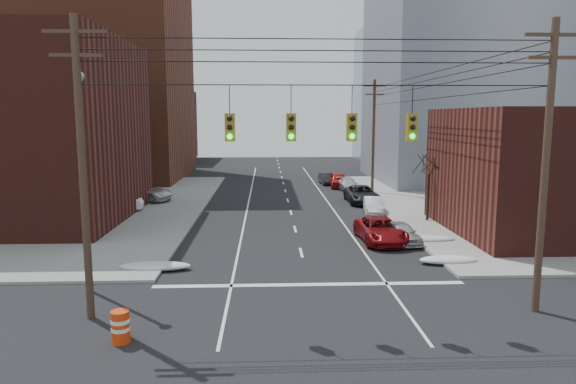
{
  "coord_description": "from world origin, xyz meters",
  "views": [
    {
      "loc": [
        -1.89,
        -15.62,
        7.48
      ],
      "look_at": [
        -0.62,
        14.8,
        3.0
      ],
      "focal_mm": 32.0,
      "sensor_mm": 36.0,
      "label": 1
    }
  ],
  "objects": [
    {
      "name": "snow_nw",
      "position": [
        -7.4,
        9.0,
        0.21
      ],
      "size": [
        3.5,
        1.08,
        0.42
      ],
      "primitive_type": "ellipsoid",
      "color": "silver",
      "rests_on": "ground"
    },
    {
      "name": "parked_car_c",
      "position": [
        6.4,
        28.37,
        0.75
      ],
      "size": [
        2.51,
        5.43,
        1.51
      ],
      "primitive_type": "imported",
      "rotation": [
        0.0,
        0.0,
        0.0
      ],
      "color": "black",
      "rests_on": "ground"
    },
    {
      "name": "construction_barrel",
      "position": [
        -6.79,
        0.83,
        0.57
      ],
      "size": [
        0.71,
        0.71,
        1.1
      ],
      "rotation": [
        0.0,
        0.0,
        0.14
      ],
      "color": "red",
      "rests_on": "ground"
    },
    {
      "name": "utility_pole_right",
      "position": [
        8.5,
        3.0,
        5.78
      ],
      "size": [
        2.2,
        0.28,
        11.0
      ],
      "color": "#473323",
      "rests_on": "ground"
    },
    {
      "name": "street_light",
      "position": [
        -9.5,
        6.0,
        5.54
      ],
      "size": [
        0.44,
        0.44,
        9.32
      ],
      "color": "gray",
      "rests_on": "ground"
    },
    {
      "name": "lot_car_c",
      "position": [
        -16.18,
        18.32,
        0.92
      ],
      "size": [
        5.65,
        3.33,
        1.54
      ],
      "primitive_type": "imported",
      "rotation": [
        0.0,
        0.0,
        1.81
      ],
      "color": "black",
      "rests_on": "sidewalk_nw"
    },
    {
      "name": "utility_pole_left",
      "position": [
        -8.5,
        3.0,
        5.78
      ],
      "size": [
        2.2,
        0.28,
        11.0
      ],
      "color": "#473323",
      "rests_on": "ground"
    },
    {
      "name": "parked_car_e",
      "position": [
        5.78,
        38.5,
        0.78
      ],
      "size": [
        2.02,
        4.66,
        1.56
      ],
      "primitive_type": "imported",
      "rotation": [
        0.0,
        0.0,
        -0.04
      ],
      "color": "#9C170E",
      "rests_on": "ground"
    },
    {
      "name": "parked_car_a",
      "position": [
        6.12,
        13.94,
        0.63
      ],
      "size": [
        1.97,
        3.86,
        1.26
      ],
      "primitive_type": "imported",
      "rotation": [
        0.0,
        0.0,
        0.13
      ],
      "color": "silver",
      "rests_on": "ground"
    },
    {
      "name": "red_pickup",
      "position": [
        4.94,
        14.29,
        0.72
      ],
      "size": [
        2.61,
        5.29,
        1.44
      ],
      "primitive_type": "imported",
      "rotation": [
        0.0,
        0.0,
        0.04
      ],
      "color": "maroon",
      "rests_on": "ground"
    },
    {
      "name": "building_glass",
      "position": [
        24.0,
        70.0,
        11.0
      ],
      "size": [
        20.0,
        18.0,
        22.0
      ],
      "primitive_type": "cube",
      "color": "gray",
      "rests_on": "ground"
    },
    {
      "name": "snow_east_far",
      "position": [
        7.4,
        14.0,
        0.21
      ],
      "size": [
        4.0,
        1.08,
        0.42
      ],
      "primitive_type": "ellipsoid",
      "color": "silver",
      "rests_on": "ground"
    },
    {
      "name": "building_brick_tall",
      "position": [
        -24.0,
        48.0,
        15.0
      ],
      "size": [
        24.0,
        20.0,
        30.0
      ],
      "primitive_type": "cube",
      "color": "brown",
      "rests_on": "ground"
    },
    {
      "name": "ground",
      "position": [
        0.0,
        0.0,
        0.0
      ],
      "size": [
        160.0,
        160.0,
        0.0
      ],
      "primitive_type": "plane",
      "color": "black",
      "rests_on": "ground"
    },
    {
      "name": "building_office",
      "position": [
        22.0,
        44.0,
        12.5
      ],
      "size": [
        22.0,
        20.0,
        25.0
      ],
      "primitive_type": "cube",
      "color": "gray",
      "rests_on": "ground"
    },
    {
      "name": "parked_car_d",
      "position": [
        6.4,
        35.67,
        0.63
      ],
      "size": [
        2.19,
        4.47,
        1.25
      ],
      "primitive_type": "imported",
      "rotation": [
        0.0,
        0.0,
        0.1
      ],
      "color": "#B8B8BD",
      "rests_on": "ground"
    },
    {
      "name": "snow_ne",
      "position": [
        7.4,
        9.5,
        0.21
      ],
      "size": [
        3.0,
        1.08,
        0.42
      ],
      "primitive_type": "ellipsoid",
      "color": "silver",
      "rests_on": "ground"
    },
    {
      "name": "lot_car_d",
      "position": [
        -16.84,
        25.18,
        0.82
      ],
      "size": [
        4.08,
        2.0,
        1.34
      ],
      "primitive_type": "imported",
      "rotation": [
        0.0,
        0.0,
        1.68
      ],
      "color": "#AFAEB3",
      "rests_on": "sidewalk_nw"
    },
    {
      "name": "lot_car_b",
      "position": [
        -12.87,
        29.19,
        0.92
      ],
      "size": [
        6.01,
        3.89,
        1.54
      ],
      "primitive_type": "imported",
      "rotation": [
        0.0,
        0.0,
        1.31
      ],
      "color": "silver",
      "rests_on": "sidewalk_nw"
    },
    {
      "name": "bare_tree",
      "position": [
        9.59,
        20.0,
        2.32
      ],
      "size": [
        2.09,
        2.2,
        4.93
      ],
      "color": "black",
      "rests_on": "ground"
    },
    {
      "name": "utility_pole_far",
      "position": [
        8.5,
        34.0,
        5.78
      ],
      "size": [
        2.2,
        0.28,
        11.0
      ],
      "color": "#473323",
      "rests_on": "ground"
    },
    {
      "name": "parked_car_f",
      "position": [
        4.8,
        41.14,
        0.62
      ],
      "size": [
        1.58,
        3.82,
        1.23
      ],
      "primitive_type": "imported",
      "rotation": [
        0.0,
        0.0,
        0.08
      ],
      "color": "black",
      "rests_on": "ground"
    },
    {
      "name": "lot_car_a",
      "position": [
        -13.99,
        24.5,
        0.92
      ],
      "size": [
        4.86,
        2.27,
        1.54
      ],
      "primitive_type": "imported",
      "rotation": [
        0.0,
        0.0,
        1.71
      ],
      "color": "white",
      "rests_on": "sidewalk_nw"
    },
    {
      "name": "parked_car_b",
      "position": [
        6.4,
        23.4,
        0.64
      ],
      "size": [
        1.82,
        4.0,
        1.27
      ],
      "primitive_type": "imported",
      "rotation": [
        0.0,
        0.0,
        -0.12
      ],
      "color": "white",
      "rests_on": "ground"
    },
    {
      "name": "building_brick_far",
      "position": [
        -26.0,
        74.0,
        6.0
      ],
      "size": [
        22.0,
        18.0,
        12.0
      ],
      "primitive_type": "cube",
      "color": "#4F1D17",
      "rests_on": "ground"
    },
    {
      "name": "traffic_signals",
      "position": [
        0.1,
        2.97,
        7.17
      ],
      "size": [
        17.0,
        0.42,
        2.02
      ],
      "color": "black",
      "rests_on": "ground"
    }
  ]
}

